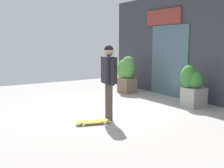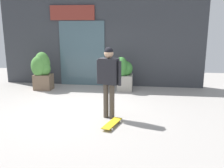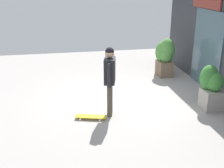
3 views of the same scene
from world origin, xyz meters
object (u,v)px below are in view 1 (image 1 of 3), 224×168
skateboard (93,121)px  planter_box_left (127,73)px  skateboarder (109,74)px  planter_box_right (192,85)px

skateboard → planter_box_left: (-2.91, 3.01, 0.67)m
skateboarder → planter_box_right: size_ratio=1.48×
skateboard → planter_box_left: bearing=-119.3°
skateboarder → planter_box_right: (0.14, 2.71, -0.48)m
skateboarder → planter_box_left: (-2.77, 2.50, -0.37)m
planter_box_left → skateboarder: bearing=-42.1°
skateboard → planter_box_right: bearing=-163.2°
planter_box_left → planter_box_right: 2.92m
planter_box_right → skateboard: bearing=-89.9°
skateboard → planter_box_right: planter_box_right is taller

